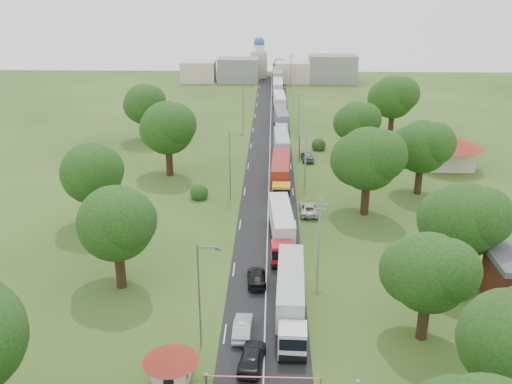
{
  "coord_description": "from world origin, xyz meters",
  "views": [
    {
      "loc": [
        0.56,
        -61.33,
        30.48
      ],
      "look_at": [
        -1.65,
        10.08,
        3.0
      ],
      "focal_mm": 40.0,
      "sensor_mm": 36.0,
      "label": 1
    }
  ],
  "objects_px": {
    "guard_booth": "(171,363)",
    "boom_barrier": "(246,378)",
    "car_lane_front": "(252,357)",
    "truck_0": "(291,295)",
    "info_sign": "(300,141)",
    "car_lane_mid": "(243,327)"
  },
  "relations": [
    {
      "from": "guard_booth",
      "to": "boom_barrier",
      "type": "bearing_deg",
      "value": 0.01
    },
    {
      "from": "guard_booth",
      "to": "car_lane_front",
      "type": "distance_m",
      "value": 6.86
    },
    {
      "from": "boom_barrier",
      "to": "guard_booth",
      "type": "height_order",
      "value": "guard_booth"
    },
    {
      "from": "truck_0",
      "to": "car_lane_front",
      "type": "height_order",
      "value": "truck_0"
    },
    {
      "from": "guard_booth",
      "to": "info_sign",
      "type": "height_order",
      "value": "info_sign"
    },
    {
      "from": "guard_booth",
      "to": "car_lane_mid",
      "type": "relative_size",
      "value": 0.97
    },
    {
      "from": "info_sign",
      "to": "car_lane_mid",
      "type": "bearing_deg",
      "value": -97.72
    },
    {
      "from": "truck_0",
      "to": "car_lane_mid",
      "type": "distance_m",
      "value": 5.68
    },
    {
      "from": "guard_booth",
      "to": "truck_0",
      "type": "bearing_deg",
      "value": 47.21
    },
    {
      "from": "info_sign",
      "to": "car_lane_mid",
      "type": "xyz_separation_m",
      "value": [
        -7.19,
        -53.0,
        -2.26
      ]
    },
    {
      "from": "guard_booth",
      "to": "truck_0",
      "type": "xyz_separation_m",
      "value": [
        9.58,
        10.35,
        -0.02
      ]
    },
    {
      "from": "guard_booth",
      "to": "car_lane_mid",
      "type": "distance_m",
      "value": 8.84
    },
    {
      "from": "info_sign",
      "to": "car_lane_front",
      "type": "relative_size",
      "value": 0.84
    },
    {
      "from": "guard_booth",
      "to": "car_lane_mid",
      "type": "bearing_deg",
      "value": 53.32
    },
    {
      "from": "guard_booth",
      "to": "truck_0",
      "type": "height_order",
      "value": "truck_0"
    },
    {
      "from": "guard_booth",
      "to": "car_lane_front",
      "type": "xyz_separation_m",
      "value": [
        6.2,
        2.62,
        -1.33
      ]
    },
    {
      "from": "boom_barrier",
      "to": "truck_0",
      "type": "relative_size",
      "value": 0.63
    },
    {
      "from": "truck_0",
      "to": "car_lane_front",
      "type": "relative_size",
      "value": 2.98
    },
    {
      "from": "info_sign",
      "to": "guard_booth",
      "type": "bearing_deg",
      "value": -101.68
    },
    {
      "from": "boom_barrier",
      "to": "car_lane_mid",
      "type": "bearing_deg",
      "value": 95.12
    },
    {
      "from": "info_sign",
      "to": "boom_barrier",
      "type": "bearing_deg",
      "value": -96.24
    },
    {
      "from": "info_sign",
      "to": "truck_0",
      "type": "relative_size",
      "value": 0.28
    }
  ]
}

